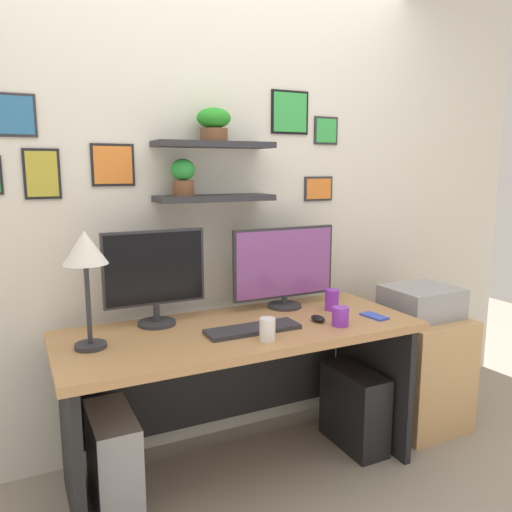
# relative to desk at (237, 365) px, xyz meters

# --- Properties ---
(ground_plane) EXTENTS (8.00, 8.00, 0.00)m
(ground_plane) POSITION_rel_desk_xyz_m (0.00, -0.06, -0.54)
(ground_plane) COLOR gray
(back_wall_assembly) EXTENTS (4.40, 0.24, 2.70)m
(back_wall_assembly) POSITION_rel_desk_xyz_m (-0.00, 0.38, 0.82)
(back_wall_assembly) COLOR silver
(back_wall_assembly) RESTS_ON ground
(desk) EXTENTS (1.69, 0.68, 0.75)m
(desk) POSITION_rel_desk_xyz_m (0.00, 0.00, 0.00)
(desk) COLOR tan
(desk) RESTS_ON ground
(monitor_left) EXTENTS (0.48, 0.18, 0.45)m
(monitor_left) POSITION_rel_desk_xyz_m (-0.35, 0.16, 0.45)
(monitor_left) COLOR #2D2D33
(monitor_left) RESTS_ON desk
(monitor_right) EXTENTS (0.59, 0.18, 0.43)m
(monitor_right) POSITION_rel_desk_xyz_m (0.35, 0.16, 0.43)
(monitor_right) COLOR #2D2D33
(monitor_right) RESTS_ON desk
(keyboard) EXTENTS (0.44, 0.14, 0.02)m
(keyboard) POSITION_rel_desk_xyz_m (0.02, -0.14, 0.22)
(keyboard) COLOR #2D2D33
(keyboard) RESTS_ON desk
(computer_mouse) EXTENTS (0.06, 0.09, 0.03)m
(computer_mouse) POSITION_rel_desk_xyz_m (0.37, -0.14, 0.22)
(computer_mouse) COLOR black
(computer_mouse) RESTS_ON desk
(desk_lamp) EXTENTS (0.18, 0.18, 0.49)m
(desk_lamp) POSITION_rel_desk_xyz_m (-0.68, -0.04, 0.60)
(desk_lamp) COLOR #2D2D33
(desk_lamp) RESTS_ON desk
(cell_phone) EXTENTS (0.09, 0.15, 0.01)m
(cell_phone) POSITION_rel_desk_xyz_m (0.66, -0.20, 0.21)
(cell_phone) COLOR blue
(cell_phone) RESTS_ON desk
(coffee_mug) EXTENTS (0.08, 0.08, 0.09)m
(coffee_mug) POSITION_rel_desk_xyz_m (0.43, -0.24, 0.25)
(coffee_mug) COLOR purple
(coffee_mug) RESTS_ON desk
(pen_cup) EXTENTS (0.07, 0.07, 0.10)m
(pen_cup) POSITION_rel_desk_xyz_m (0.02, -0.28, 0.26)
(pen_cup) COLOR white
(pen_cup) RESTS_ON desk
(water_cup) EXTENTS (0.07, 0.07, 0.11)m
(water_cup) POSITION_rel_desk_xyz_m (0.54, -0.00, 0.26)
(water_cup) COLOR purple
(water_cup) RESTS_ON desk
(drawer_cabinet) EXTENTS (0.44, 0.50, 0.65)m
(drawer_cabinet) POSITION_rel_desk_xyz_m (1.14, -0.04, -0.22)
(drawer_cabinet) COLOR tan
(drawer_cabinet) RESTS_ON ground
(printer) EXTENTS (0.38, 0.34, 0.17)m
(printer) POSITION_rel_desk_xyz_m (1.14, -0.04, 0.19)
(printer) COLOR #9E9EA3
(printer) RESTS_ON drawer_cabinet
(computer_tower_left) EXTENTS (0.18, 0.40, 0.46)m
(computer_tower_left) POSITION_rel_desk_xyz_m (-0.62, -0.07, -0.31)
(computer_tower_left) COLOR #99999E
(computer_tower_left) RESTS_ON ground
(computer_tower_right) EXTENTS (0.18, 0.40, 0.43)m
(computer_tower_right) POSITION_rel_desk_xyz_m (0.65, -0.09, -0.33)
(computer_tower_right) COLOR black
(computer_tower_right) RESTS_ON ground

